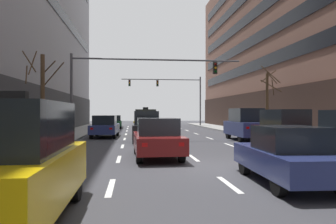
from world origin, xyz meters
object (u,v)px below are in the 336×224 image
Objects in this scene: car_driving_0 at (157,138)px; car_driving_2 at (105,126)px; car_driving_3 at (114,122)px; car_parked_3 at (246,124)px; traffic_signal_1 at (173,90)px; taxi_driving_4 at (14,163)px; street_tree_2 at (42,95)px; car_parked_2 at (284,130)px; car_driving_1 at (146,127)px; taxi_driving_6 at (146,123)px; car_driving_5 at (287,155)px; street_tree_0 at (268,101)px; traffic_signal_0 at (130,77)px.

car_driving_0 is 11.93m from car_driving_2.
car_driving_0 reaches higher than car_driving_3.
traffic_signal_1 is at bearing 96.18° from car_parked_3.
taxi_driving_4 is 12.98m from street_tree_2.
car_parked_2 reaches higher than car_driving_0.
car_driving_1 is at bearing -80.28° from car_driving_3.
street_tree_2 is at bearing -113.11° from traffic_signal_1.
car_parked_2 is (6.79, -10.61, -0.04)m from taxi_driving_6.
car_driving_5 is 16.04m from street_tree_0.
taxi_driving_4 is 20.83m from taxi_driving_6.
car_parked_2 is (9.99, -9.28, 0.20)m from car_driving_2.
car_driving_3 is 0.93× the size of car_parked_3.
car_driving_5 is 35.07m from traffic_signal_1.
car_driving_5 is at bearing -112.04° from street_tree_0.
taxi_driving_4 is at bearing -122.51° from car_parked_3.
traffic_signal_1 reaches higher than traffic_signal_0.
car_driving_2 is at bearing -89.70° from car_driving_3.
car_driving_0 is at bearing -38.10° from street_tree_2.
street_tree_2 reaches higher than car_parked_3.
car_parked_2 is at bearing -35.40° from car_driving_1.
car_parked_3 is (9.99, -3.64, 0.26)m from car_driving_2.
traffic_signal_1 is 2.04× the size of street_tree_2.
traffic_signal_1 is at bearing 66.94° from car_driving_2.
street_tree_2 is (-5.90, -2.44, 1.90)m from car_driving_1.
car_driving_1 is 23.12m from traffic_signal_1.
traffic_signal_0 reaches higher than car_driving_1.
car_parked_2 is at bearing -107.70° from street_tree_0.
traffic_signal_0 is at bearing 38.38° from street_tree_2.
taxi_driving_6 is at bearing 99.78° from car_driving_5.
car_driving_2 is 19.26m from taxi_driving_4.
car_driving_1 is 6.66m from street_tree_2.
car_parked_2 is at bearing 18.02° from car_driving_0.
traffic_signal_0 reaches higher than street_tree_2.
car_driving_1 is at bearing 144.60° from car_parked_2.
car_driving_0 is 0.42× the size of traffic_signal_1.
taxi_driving_4 is 16.81m from traffic_signal_0.
taxi_driving_4 is 0.97× the size of taxi_driving_6.
car_driving_5 is 13.81m from street_tree_2.
car_driving_2 is 13.64m from car_driving_3.
car_driving_2 is 17.96m from car_driving_5.
car_driving_2 is 19.99m from traffic_signal_1.
taxi_driving_6 is (-3.13, 18.13, 0.31)m from car_driving_5.
taxi_driving_6 is 0.99× the size of car_parked_3.
car_driving_5 is 8.38m from car_parked_2.
traffic_signal_1 is (5.68, 20.87, 0.62)m from traffic_signal_0.
car_driving_0 is 0.99× the size of car_driving_2.
taxi_driving_4 is at bearing -134.93° from car_parked_2.
car_driving_2 is 13.64m from car_parked_2.
taxi_driving_6 is 10.28m from street_tree_2.
traffic_signal_0 is (-8.02, 0.75, 3.31)m from car_parked_3.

